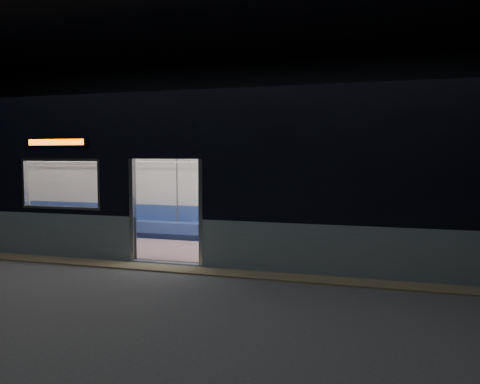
% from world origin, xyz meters
% --- Properties ---
extents(station_floor, '(24.00, 14.00, 0.01)m').
position_xyz_m(station_floor, '(0.00, 0.00, -0.01)').
color(station_floor, '#47494C').
rests_on(station_floor, ground).
extents(station_envelope, '(24.00, 14.00, 5.00)m').
position_xyz_m(station_envelope, '(0.00, 0.00, 3.66)').
color(station_envelope, black).
rests_on(station_envelope, station_floor).
extents(tactile_strip, '(22.80, 0.50, 0.03)m').
position_xyz_m(tactile_strip, '(0.00, 0.55, 0.01)').
color(tactile_strip, '#8C7F59').
rests_on(tactile_strip, station_floor).
extents(metro_car, '(18.00, 3.04, 3.35)m').
position_xyz_m(metro_car, '(-0.00, 2.54, 1.85)').
color(metro_car, '#83939C').
rests_on(metro_car, station_floor).
extents(passenger, '(0.42, 0.69, 1.34)m').
position_xyz_m(passenger, '(2.41, 3.55, 0.79)').
color(passenger, black).
rests_on(passenger, metro_car).
extents(handbag, '(0.32, 0.30, 0.13)m').
position_xyz_m(handbag, '(2.46, 3.33, 0.67)').
color(handbag, black).
rests_on(handbag, passenger).
extents(transit_map, '(1.03, 0.03, 0.67)m').
position_xyz_m(transit_map, '(5.00, 3.85, 1.48)').
color(transit_map, white).
rests_on(transit_map, metro_car).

